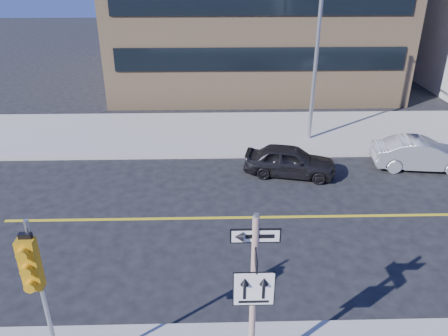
{
  "coord_description": "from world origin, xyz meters",
  "views": [
    {
      "loc": [
        -0.74,
        -8.97,
        8.26
      ],
      "look_at": [
        -0.39,
        4.0,
        1.95
      ],
      "focal_mm": 35.0,
      "sensor_mm": 36.0,
      "label": 1
    }
  ],
  "objects_px": {
    "sign_pole": "(253,293)",
    "traffic_signal": "(35,277)",
    "parked_car_a": "(290,161)",
    "parked_car_b": "(422,154)",
    "streetlight_a": "(319,44)"
  },
  "relations": [
    {
      "from": "sign_pole",
      "to": "traffic_signal",
      "type": "relative_size",
      "value": 1.02
    },
    {
      "from": "sign_pole",
      "to": "parked_car_a",
      "type": "relative_size",
      "value": 1.08
    },
    {
      "from": "parked_car_a",
      "to": "parked_car_b",
      "type": "bearing_deg",
      "value": -72.47
    },
    {
      "from": "parked_car_b",
      "to": "streetlight_a",
      "type": "xyz_separation_m",
      "value": [
        -4.14,
        2.99,
        4.09
      ]
    },
    {
      "from": "sign_pole",
      "to": "parked_car_b",
      "type": "relative_size",
      "value": 1.01
    },
    {
      "from": "traffic_signal",
      "to": "parked_car_a",
      "type": "distance_m",
      "value": 12.1
    },
    {
      "from": "parked_car_b",
      "to": "streetlight_a",
      "type": "relative_size",
      "value": 0.5
    },
    {
      "from": "traffic_signal",
      "to": "parked_car_b",
      "type": "distance_m",
      "value": 16.18
    },
    {
      "from": "streetlight_a",
      "to": "sign_pole",
      "type": "bearing_deg",
      "value": -106.77
    },
    {
      "from": "parked_car_a",
      "to": "streetlight_a",
      "type": "xyz_separation_m",
      "value": [
        1.57,
        3.45,
        4.12
      ]
    },
    {
      "from": "parked_car_a",
      "to": "parked_car_b",
      "type": "distance_m",
      "value": 5.73
    },
    {
      "from": "sign_pole",
      "to": "parked_car_b",
      "type": "xyz_separation_m",
      "value": [
        8.14,
        10.28,
        -1.77
      ]
    },
    {
      "from": "traffic_signal",
      "to": "streetlight_a",
      "type": "distance_m",
      "value": 15.72
    },
    {
      "from": "parked_car_b",
      "to": "sign_pole",
      "type": "bearing_deg",
      "value": 148.74
    },
    {
      "from": "sign_pole",
      "to": "parked_car_b",
      "type": "bearing_deg",
      "value": 51.64
    }
  ]
}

